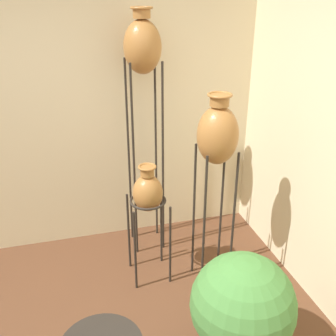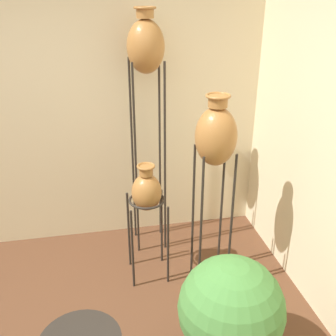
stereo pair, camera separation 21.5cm
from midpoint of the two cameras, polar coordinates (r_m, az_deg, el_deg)
The scene contains 5 objects.
wall_back at distance 3.69m, azimuth -14.08°, elevation 8.57°, with size 7.79×0.06×2.70m.
vase_stand_tall at distance 3.33m, azimuth -1.31°, elevation 16.32°, with size 0.31×0.31×2.20m.
vase_stand_medium at distance 2.94m, azimuth 9.06°, elevation 4.17°, with size 0.31×0.31×1.64m.
vase_stand_short at distance 3.20m, azimuth -1.19°, elevation -3.83°, with size 0.32×0.32×1.06m.
potted_plant at distance 2.67m, azimuth 11.53°, elevation -19.73°, with size 0.67×0.67×0.83m.
Camera 2 is at (0.31, -1.65, 2.32)m, focal length 42.00 mm.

